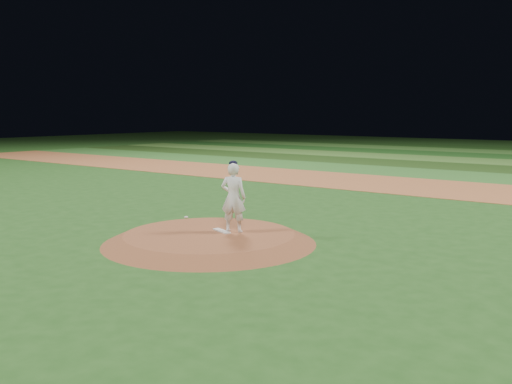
# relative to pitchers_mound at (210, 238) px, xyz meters

# --- Properties ---
(ground) EXTENTS (120.00, 120.00, 0.00)m
(ground) POSITION_rel_pitchers_mound_xyz_m (0.00, 0.00, -0.12)
(ground) COLOR #204D19
(ground) RESTS_ON ground
(infield_dirt_band) EXTENTS (70.00, 6.00, 0.02)m
(infield_dirt_band) POSITION_rel_pitchers_mound_xyz_m (0.00, 14.00, -0.12)
(infield_dirt_band) COLOR #A25C32
(infield_dirt_band) RESTS_ON ground
(outfield_stripe_0) EXTENTS (70.00, 5.00, 0.02)m
(outfield_stripe_0) POSITION_rel_pitchers_mound_xyz_m (0.00, 19.50, -0.12)
(outfield_stripe_0) COLOR #2E6826
(outfield_stripe_0) RESTS_ON ground
(outfield_stripe_1) EXTENTS (70.00, 5.00, 0.02)m
(outfield_stripe_1) POSITION_rel_pitchers_mound_xyz_m (0.00, 24.50, -0.12)
(outfield_stripe_1) COLOR #1F3F14
(outfield_stripe_1) RESTS_ON ground
(outfield_stripe_2) EXTENTS (70.00, 5.00, 0.02)m
(outfield_stripe_2) POSITION_rel_pitchers_mound_xyz_m (0.00, 29.50, -0.12)
(outfield_stripe_2) COLOR #43772B
(outfield_stripe_2) RESTS_ON ground
(pitchers_mound) EXTENTS (5.50, 5.50, 0.25)m
(pitchers_mound) POSITION_rel_pitchers_mound_xyz_m (0.00, 0.00, 0.00)
(pitchers_mound) COLOR brown
(pitchers_mound) RESTS_ON ground
(pitching_rubber) EXTENTS (0.70, 0.40, 0.03)m
(pitching_rubber) POSITION_rel_pitchers_mound_xyz_m (0.12, 0.35, 0.14)
(pitching_rubber) COLOR white
(pitching_rubber) RESTS_ON pitchers_mound
(rosin_bag) EXTENTS (0.12, 0.12, 0.07)m
(rosin_bag) POSITION_rel_pitchers_mound_xyz_m (-1.93, 1.15, 0.16)
(rosin_bag) COLOR beige
(rosin_bag) RESTS_ON pitchers_mound
(pitcher_on_mound) EXTENTS (0.78, 0.65, 1.87)m
(pitcher_on_mound) POSITION_rel_pitchers_mound_xyz_m (0.38, 0.52, 1.04)
(pitcher_on_mound) COLOR white
(pitcher_on_mound) RESTS_ON pitchers_mound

